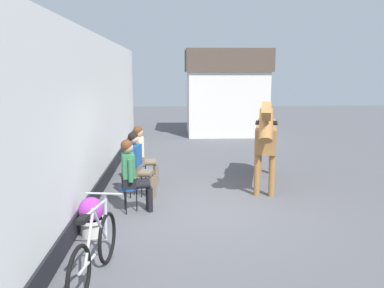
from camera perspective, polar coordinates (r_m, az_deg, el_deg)
ground_plane at (r=10.73m, az=1.70°, el=-3.78°), size 40.00×40.00×0.00m
pub_facade_wall at (r=9.11m, az=-13.73°, el=3.24°), size 0.34×14.00×3.40m
distant_cottage at (r=16.83m, az=4.92°, el=7.51°), size 3.40×2.60×3.50m
seated_visitor_near at (r=7.51m, az=-8.59°, el=-3.96°), size 0.61×0.48×1.39m
seated_visitor_middle at (r=8.38m, az=-7.79°, el=-2.44°), size 0.61×0.48×1.39m
seated_visitor_far at (r=9.32m, az=-7.17°, el=-1.13°), size 0.61×0.49×1.39m
saddled_horse_center at (r=9.29m, az=10.53°, el=1.13°), size 0.98×2.94×2.06m
flower_planter_near at (r=6.69m, az=-14.19°, el=-9.93°), size 0.43×0.43×0.64m
leaning_bicycle at (r=5.30m, az=-13.76°, el=-14.73°), size 0.50×1.75×1.02m
satchel_bag at (r=10.32m, az=-9.55°, el=-3.92°), size 0.15×0.29×0.20m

